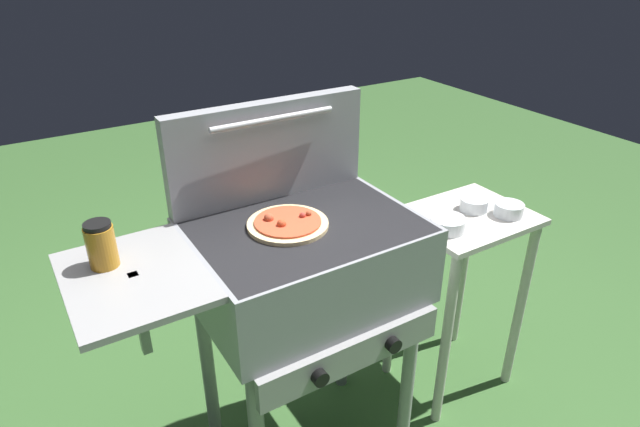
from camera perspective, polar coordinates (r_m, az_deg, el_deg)
name	(u,v)px	position (r m, az deg, el deg)	size (l,w,h in m)	color
grill	(302,269)	(1.60, -1.88, -5.84)	(0.96, 0.53, 0.90)	gray
grill_lid_open	(268,150)	(1.64, -5.46, 6.59)	(0.63, 0.08, 0.30)	gray
pizza_pepperoni	(287,223)	(1.52, -3.43, -1.04)	(0.23, 0.23, 0.04)	beige
sauce_jar	(101,245)	(1.42, -21.93, -3.06)	(0.07, 0.07, 0.12)	#B77A1E
prep_table	(460,266)	(2.08, 14.48, -5.32)	(0.44, 0.36, 0.75)	beige
topping_bowl_near	(509,210)	(2.01, 19.14, 0.36)	(0.10, 0.10, 0.04)	silver
topping_bowl_far	(448,224)	(1.85, 13.20, -1.12)	(0.12, 0.12, 0.04)	silver
topping_bowl_middle	(474,205)	(2.01, 15.80, 0.89)	(0.10, 0.10, 0.04)	silver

